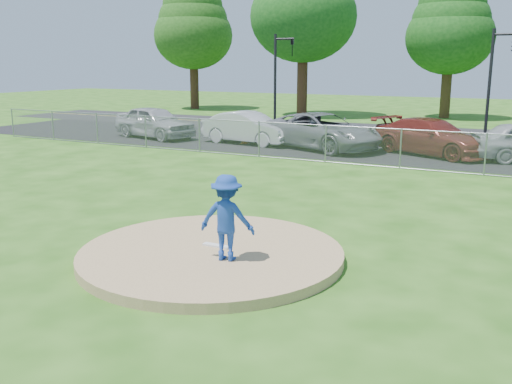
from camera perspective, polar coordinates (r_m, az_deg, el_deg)
ground at (r=20.71m, az=10.18°, el=1.66°), size 120.00×120.00×0.00m
pitchers_mound at (r=11.79m, az=-4.48°, el=-6.19°), size 5.40×5.40×0.20m
pitching_rubber at (r=11.91m, az=-3.98°, el=-5.37°), size 0.60×0.15×0.04m
chain_link_fence at (r=22.49m, az=11.77°, el=4.40°), size 40.00×0.06×1.50m
parking_lot at (r=26.91m, az=14.30°, el=4.01°), size 50.00×8.00×0.01m
street at (r=34.21m, az=17.20°, el=5.63°), size 60.00×7.00×0.01m
tree_far_left at (r=50.91m, az=-6.32°, el=16.24°), size 6.72×6.72×10.74m
tree_left at (r=44.06m, az=4.78°, el=18.36°), size 7.84×7.84×12.53m
tree_center at (r=44.08m, az=18.88°, el=15.43°), size 6.16×6.16×9.84m
traffic_signal_left at (r=34.72m, az=2.29°, el=11.84°), size 1.28×0.20×5.60m
pitcher at (r=10.91m, az=-2.94°, el=-2.58°), size 1.18×0.81×1.67m
traffic_cone at (r=28.42m, az=-1.10°, el=5.63°), size 0.39×0.39×0.75m
parked_car_silver at (r=31.03m, az=-10.12°, el=6.91°), size 5.28×3.10×1.69m
parked_car_white at (r=28.35m, az=-0.74°, el=6.44°), size 4.92×2.20×1.57m
parked_car_gray at (r=26.74m, az=6.58°, el=6.07°), size 6.56×4.79×1.66m
parked_car_darkred at (r=25.93m, az=17.19°, el=5.28°), size 5.81×4.22×1.56m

